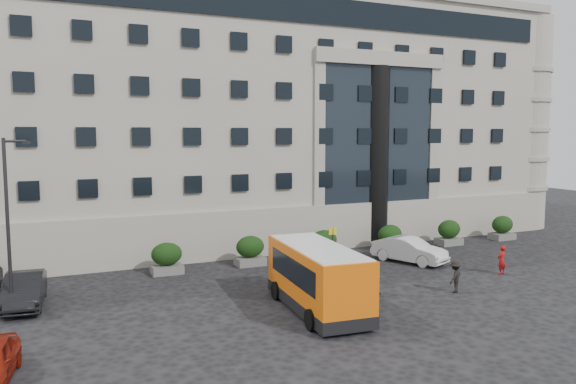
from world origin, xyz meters
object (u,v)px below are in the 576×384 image
parked_car_b (24,290)px  pedestrian_c (455,277)px  pedestrian_a (502,260)px  hedge_c (324,244)px  street_lamp (9,220)px  hedge_a (167,258)px  hedge_b (250,250)px  white_taxi (409,250)px  hedge_d (390,238)px  hedge_f (502,228)px  hedge_e (449,232)px  minibus (317,275)px  bus_stop_sign (333,240)px  parked_car_d (27,246)px  pedestrian_b (373,277)px

parked_car_b → pedestrian_c: bearing=-13.1°
parked_car_b → pedestrian_a: pedestrian_a is taller
hedge_c → street_lamp: bearing=-165.3°
pedestrian_c → hedge_a: bearing=-66.9°
hedge_b → white_taxi: size_ratio=0.38×
hedge_d → hedge_f: bearing=0.0°
hedge_e → minibus: bearing=-148.5°
hedge_c → pedestrian_a: size_ratio=1.08×
hedge_f → pedestrian_c: hedge_f is taller
street_lamp → white_taxi: bearing=3.5°
bus_stop_sign → parked_car_b: bearing=-177.8°
hedge_c → white_taxi: (4.33, -3.41, -0.13)m
parked_car_b → hedge_e: bearing=11.8°
hedge_d → parked_car_d: hedge_d is taller
hedge_f → street_lamp: street_lamp is taller
hedge_d → bus_stop_sign: bus_stop_sign is taller
minibus → pedestrian_c: bearing=3.1°
pedestrian_a → pedestrian_c: pedestrian_a is taller
street_lamp → bus_stop_sign: 17.75m
hedge_e → white_taxi: (-6.07, -3.41, -0.13)m
street_lamp → minibus: 14.01m
parked_car_d → pedestrian_a: pedestrian_a is taller
hedge_a → bus_stop_sign: bearing=-16.4°
minibus → hedge_f: bearing=29.8°
hedge_a → hedge_e: same height
hedge_a → hedge_f: same height
hedge_b → pedestrian_c: bearing=-53.0°
bus_stop_sign → white_taxi: size_ratio=0.52×
hedge_d → hedge_a: bearing=180.0°
hedge_d → parked_car_d: 24.50m
bus_stop_sign → pedestrian_c: bus_stop_sign is taller
pedestrian_b → hedge_a: bearing=-19.4°
hedge_f → parked_car_b: hedge_f is taller
hedge_b → white_taxi: (9.53, -3.41, -0.13)m
hedge_c → pedestrian_c: bearing=-76.9°
parked_car_d → white_taxi: 25.06m
white_taxi → parked_car_d: bearing=129.1°
white_taxi → hedge_d: bearing=52.3°
hedge_e → street_lamp: street_lamp is taller
hedge_b → pedestrian_c: hedge_b is taller
hedge_e → pedestrian_b: hedge_e is taller
hedge_d → hedge_e: 5.20m
hedge_c → pedestrian_a: hedge_c is taller
hedge_e → parked_car_b: size_ratio=0.38×
hedge_b → parked_car_b: hedge_b is taller
hedge_e → minibus: size_ratio=0.25×
hedge_c → parked_car_d: (-17.90, 8.16, -0.17)m
hedge_e → white_taxi: size_ratio=0.38×
hedge_f → pedestrian_c: size_ratio=1.12×
parked_car_b → parked_car_d: (0.00, 11.61, -0.03)m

